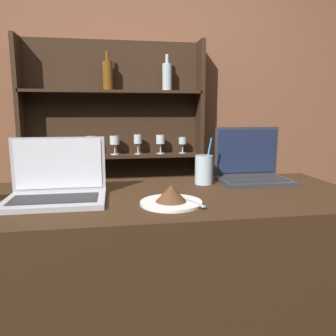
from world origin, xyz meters
TOP-DOWN VIEW (x-y plane):
  - bar_counter at (0.00, 0.33)m, footprint 1.81×0.66m
  - back_wall at (0.00, 1.66)m, footprint 7.00×0.06m
  - back_shelf at (-0.06, 1.58)m, footprint 1.31×0.18m
  - laptop_near at (-0.28, 0.32)m, footprint 0.35×0.24m
  - laptop_far at (0.56, 0.52)m, footprint 0.32×0.22m
  - cake_plate at (0.13, 0.20)m, footprint 0.22×0.22m
  - water_glass at (0.33, 0.50)m, footprint 0.08×0.08m

SIDE VIEW (x-z plane):
  - bar_counter at x=0.00m, z-range 0.00..1.02m
  - back_shelf at x=-0.06m, z-range 0.04..1.89m
  - cake_plate at x=0.13m, z-range 1.01..1.08m
  - laptop_near at x=-0.28m, z-range 0.96..1.18m
  - laptop_far at x=0.56m, z-range 0.96..1.20m
  - water_glass at x=0.33m, z-range 0.98..1.19m
  - back_wall at x=0.00m, z-range 0.00..2.70m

